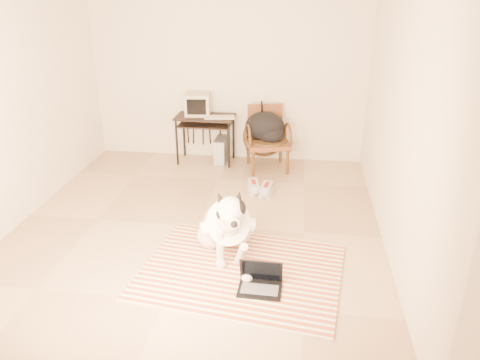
% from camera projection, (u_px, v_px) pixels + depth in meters
% --- Properties ---
extents(floor, '(4.50, 4.50, 0.00)m').
position_uv_depth(floor, '(198.00, 226.00, 5.21)').
color(floor, tan).
rests_on(floor, ground).
extents(wall_back, '(4.50, 0.00, 4.50)m').
position_uv_depth(wall_back, '(228.00, 68.00, 6.72)').
color(wall_back, beige).
rests_on(wall_back, floor).
extents(wall_front, '(4.50, 0.00, 4.50)m').
position_uv_depth(wall_front, '(105.00, 208.00, 2.63)').
color(wall_front, beige).
rests_on(wall_front, floor).
extents(wall_left, '(0.00, 4.50, 4.50)m').
position_uv_depth(wall_left, '(7.00, 101.00, 4.91)').
color(wall_left, beige).
rests_on(wall_left, floor).
extents(wall_right, '(0.00, 4.50, 4.50)m').
position_uv_depth(wall_right, '(399.00, 114.00, 4.44)').
color(wall_right, beige).
rests_on(wall_right, floor).
extents(rug, '(2.00, 1.63, 0.02)m').
position_uv_depth(rug, '(241.00, 271.00, 4.39)').
color(rug, '#CD3F28').
rests_on(rug, floor).
extents(dog, '(0.63, 1.04, 0.82)m').
position_uv_depth(dog, '(226.00, 226.00, 4.53)').
color(dog, silver).
rests_on(dog, rug).
extents(laptop, '(0.39, 0.28, 0.27)m').
position_uv_depth(laptop, '(260.00, 282.00, 4.11)').
color(laptop, black).
rests_on(laptop, rug).
extents(computer_desk, '(0.86, 0.49, 0.70)m').
position_uv_depth(computer_desk, '(205.00, 123.00, 6.80)').
color(computer_desk, black).
rests_on(computer_desk, floor).
extents(crt_monitor, '(0.38, 0.37, 0.31)m').
position_uv_depth(crt_monitor, '(198.00, 104.00, 6.78)').
color(crt_monitor, '#B8AE90').
rests_on(crt_monitor, computer_desk).
extents(desk_keyboard, '(0.44, 0.21, 0.03)m').
position_uv_depth(desk_keyboard, '(220.00, 117.00, 6.66)').
color(desk_keyboard, '#B8AE90').
rests_on(desk_keyboard, computer_desk).
extents(pc_tower, '(0.17, 0.39, 0.36)m').
position_uv_depth(pc_tower, '(221.00, 150.00, 6.97)').
color(pc_tower, '#525255').
rests_on(pc_tower, floor).
extents(rattan_chair, '(0.71, 0.69, 0.89)m').
position_uv_depth(rattan_chair, '(267.00, 138.00, 6.64)').
color(rattan_chair, brown).
rests_on(rattan_chair, floor).
extents(backpack, '(0.56, 0.49, 0.41)m').
position_uv_depth(backpack, '(266.00, 128.00, 6.58)').
color(backpack, black).
rests_on(backpack, rattan_chair).
extents(sneaker_left, '(0.20, 0.35, 0.11)m').
position_uv_depth(sneaker_left, '(254.00, 187.00, 6.06)').
color(sneaker_left, white).
rests_on(sneaker_left, floor).
extents(sneaker_right, '(0.16, 0.34, 0.12)m').
position_uv_depth(sneaker_right, '(266.00, 190.00, 5.98)').
color(sneaker_right, white).
rests_on(sneaker_right, floor).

